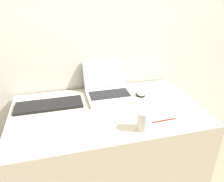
{
  "coord_description": "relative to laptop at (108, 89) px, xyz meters",
  "views": [
    {
      "loc": [
        -0.29,
        -0.87,
        1.47
      ],
      "look_at": [
        0.06,
        0.48,
        0.8
      ],
      "focal_mm": 35.0,
      "sensor_mm": 36.0,
      "label": 1
    }
  ],
  "objects": [
    {
      "name": "computer_mouse",
      "position": [
        0.23,
        -0.08,
        -0.03
      ],
      "size": [
        0.07,
        0.09,
        0.04
      ],
      "color": "black",
      "rests_on": "desk"
    },
    {
      "name": "desk",
      "position": [
        -0.06,
        -0.22,
        -0.41
      ],
      "size": [
        1.28,
        0.74,
        0.72
      ],
      "color": "beige",
      "rests_on": "ground_plane"
    },
    {
      "name": "laptop",
      "position": [
        0.0,
        0.0,
        0.0
      ],
      "size": [
        0.34,
        0.36,
        0.22
      ],
      "color": "#ADADB2",
      "rests_on": "desk"
    },
    {
      "name": "external_keyboard",
      "position": [
        -0.44,
        -0.07,
        -0.04
      ],
      "size": [
        0.46,
        0.16,
        0.02
      ],
      "color": "black",
      "rests_on": "desk"
    },
    {
      "name": "drink_cup",
      "position": [
        0.09,
        -0.49,
        0.01
      ],
      "size": [
        0.08,
        0.08,
        0.21
      ],
      "color": "silver",
      "rests_on": "desk"
    },
    {
      "name": "pen",
      "position": [
        0.25,
        -0.44,
        -0.04
      ],
      "size": [
        0.16,
        0.02,
        0.01
      ],
      "color": "#A51E1E",
      "rests_on": "desk"
    },
    {
      "name": "wall_back",
      "position": [
        -0.06,
        0.19,
        0.48
      ],
      "size": [
        7.0,
        0.04,
        2.5
      ],
      "color": "silver",
      "rests_on": "ground_plane"
    }
  ]
}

